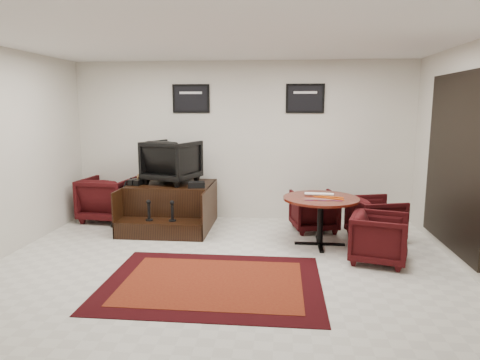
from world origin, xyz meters
name	(u,v)px	position (x,y,z in m)	size (l,w,h in m)	color
ground	(223,268)	(0.00, 0.00, 0.00)	(6.00, 6.00, 0.00)	silver
room_shell	(257,126)	(0.41, 0.12, 1.79)	(6.02, 5.02, 2.81)	silver
area_rug	(212,283)	(-0.06, -0.48, 0.01)	(2.50, 1.88, 0.01)	black
shine_podium	(171,207)	(-1.14, 1.83, 0.33)	(1.40, 1.44, 0.72)	black
shine_chair	(172,159)	(-1.14, 1.97, 1.13)	(0.79, 0.74, 0.81)	black
shoes_pair	(136,182)	(-1.70, 1.74, 0.77)	(0.26, 0.28, 0.09)	black
polish_kit	(196,185)	(-0.65, 1.59, 0.77)	(0.27, 0.19, 0.09)	black
umbrella_black	(120,203)	(-1.96, 1.62, 0.42)	(0.31, 0.12, 0.84)	black
umbrella_hooked	(125,200)	(-1.95, 1.82, 0.43)	(0.32, 0.12, 0.86)	black
armchair_side	(108,197)	(-2.36, 2.10, 0.43)	(0.83, 0.78, 0.86)	black
meeting_table	(321,203)	(1.29, 1.04, 0.63)	(1.09, 1.09, 0.72)	#441409
table_chair_back	(314,209)	(1.26, 1.82, 0.36)	(0.69, 0.65, 0.71)	black
table_chair_window	(376,216)	(2.16, 1.42, 0.36)	(0.70, 0.65, 0.72)	black
table_chair_corner	(379,236)	(2.00, 0.41, 0.35)	(0.69, 0.65, 0.71)	black
paper_roll	(319,194)	(1.27, 1.15, 0.74)	(0.05, 0.05, 0.42)	white
table_clutter	(327,198)	(1.37, 0.99, 0.72)	(0.57, 0.34, 0.01)	#E25D0C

